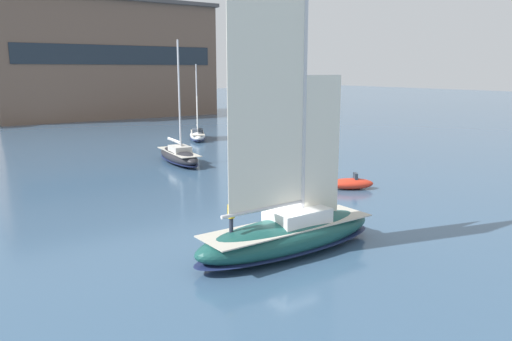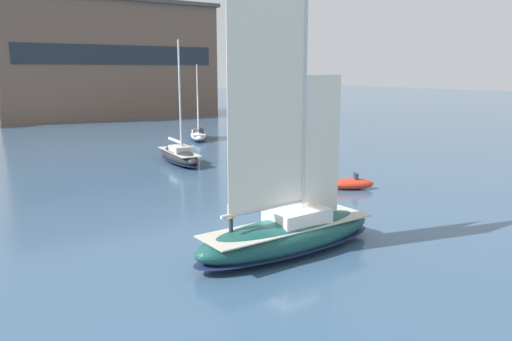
# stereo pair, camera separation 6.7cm
# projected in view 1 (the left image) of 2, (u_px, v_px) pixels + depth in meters

# --- Properties ---
(ground_plane) EXTENTS (400.00, 400.00, 0.00)m
(ground_plane) POSITION_uv_depth(u_px,v_px,m) (289.00, 252.00, 25.96)
(ground_plane) COLOR #385675
(waterfront_building) EXTENTS (42.56, 16.08, 22.49)m
(waterfront_building) POSITION_uv_depth(u_px,v_px,m) (106.00, 59.00, 98.32)
(waterfront_building) COLOR brown
(waterfront_building) RESTS_ON ground
(sailboat_main) EXTENTS (11.16, 3.31, 15.26)m
(sailboat_main) POSITION_uv_depth(u_px,v_px,m) (289.00, 230.00, 25.74)
(sailboat_main) COLOR #194C47
(sailboat_main) RESTS_ON ground
(sailboat_moored_near_marina) EXTENTS (3.46, 9.06, 12.15)m
(sailboat_moored_near_marina) POSITION_uv_depth(u_px,v_px,m) (179.00, 155.00, 50.48)
(sailboat_moored_near_marina) COLOR #232328
(sailboat_moored_near_marina) RESTS_ON ground
(sailboat_moored_far_slip) EXTENTS (5.06, 7.44, 10.04)m
(sailboat_moored_far_slip) POSITION_uv_depth(u_px,v_px,m) (198.00, 134.00, 67.40)
(sailboat_moored_far_slip) COLOR silver
(sailboat_moored_far_slip) RESTS_ON ground
(motor_tender) EXTENTS (3.84, 3.13, 1.39)m
(motor_tender) POSITION_uv_depth(u_px,v_px,m) (351.00, 183.00, 39.62)
(motor_tender) COLOR red
(motor_tender) RESTS_ON ground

